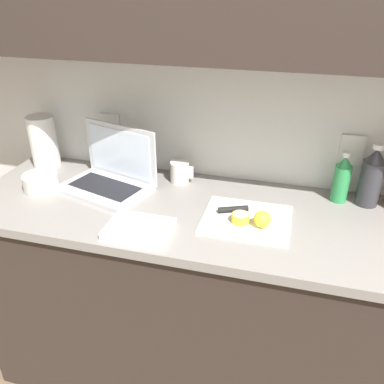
{
  "coord_description": "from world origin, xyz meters",
  "views": [
    {
      "loc": [
        -0.03,
        -1.26,
        1.68
      ],
      "look_at": [
        -0.37,
        -0.01,
        0.98
      ],
      "focal_mm": 38.0,
      "sensor_mm": 36.0,
      "label": 1
    }
  ],
  "objects_px": {
    "knife": "(242,209)",
    "laptop": "(111,174)",
    "bowl_white": "(41,182)",
    "lemon_half_cut": "(240,218)",
    "cutting_board": "(246,220)",
    "measuring_cup": "(180,172)",
    "bottle_oil_tall": "(371,178)",
    "lemon_whole_beside": "(262,219)",
    "paper_towel_roll": "(44,141)",
    "bottle_water_clear": "(342,179)"
  },
  "relations": [
    {
      "from": "bottle_oil_tall",
      "to": "measuring_cup",
      "type": "bearing_deg",
      "value": -179.53
    },
    {
      "from": "cutting_board",
      "to": "bottle_water_clear",
      "type": "height_order",
      "value": "bottle_water_clear"
    },
    {
      "from": "knife",
      "to": "lemon_half_cut",
      "type": "relative_size",
      "value": 4.08
    },
    {
      "from": "bowl_white",
      "to": "bottle_water_clear",
      "type": "bearing_deg",
      "value": 10.79
    },
    {
      "from": "knife",
      "to": "bowl_white",
      "type": "distance_m",
      "value": 0.82
    },
    {
      "from": "bottle_oil_tall",
      "to": "measuring_cup",
      "type": "distance_m",
      "value": 0.74
    },
    {
      "from": "cutting_board",
      "to": "lemon_half_cut",
      "type": "xyz_separation_m",
      "value": [
        -0.02,
        -0.03,
        0.02
      ]
    },
    {
      "from": "bottle_oil_tall",
      "to": "measuring_cup",
      "type": "xyz_separation_m",
      "value": [
        -0.74,
        -0.01,
        -0.07
      ]
    },
    {
      "from": "bottle_oil_tall",
      "to": "measuring_cup",
      "type": "height_order",
      "value": "bottle_oil_tall"
    },
    {
      "from": "knife",
      "to": "paper_towel_roll",
      "type": "relative_size",
      "value": 1.11
    },
    {
      "from": "bottle_oil_tall",
      "to": "paper_towel_roll",
      "type": "relative_size",
      "value": 1.05
    },
    {
      "from": "lemon_whole_beside",
      "to": "bottle_water_clear",
      "type": "relative_size",
      "value": 0.3
    },
    {
      "from": "measuring_cup",
      "to": "bottle_oil_tall",
      "type": "bearing_deg",
      "value": 0.47
    },
    {
      "from": "bottle_water_clear",
      "to": "paper_towel_roll",
      "type": "distance_m",
      "value": 1.27
    },
    {
      "from": "bottle_oil_tall",
      "to": "knife",
      "type": "bearing_deg",
      "value": -156.55
    },
    {
      "from": "lemon_half_cut",
      "to": "laptop",
      "type": "bearing_deg",
      "value": 165.52
    },
    {
      "from": "lemon_half_cut",
      "to": "bottle_water_clear",
      "type": "xyz_separation_m",
      "value": [
        0.34,
        0.27,
        0.07
      ]
    },
    {
      "from": "lemon_half_cut",
      "to": "paper_towel_roll",
      "type": "distance_m",
      "value": 0.97
    },
    {
      "from": "bottle_oil_tall",
      "to": "bowl_white",
      "type": "relative_size",
      "value": 1.74
    },
    {
      "from": "knife",
      "to": "bowl_white",
      "type": "xyz_separation_m",
      "value": [
        -0.81,
        -0.03,
        0.02
      ]
    },
    {
      "from": "lemon_whole_beside",
      "to": "measuring_cup",
      "type": "height_order",
      "value": "measuring_cup"
    },
    {
      "from": "knife",
      "to": "paper_towel_roll",
      "type": "xyz_separation_m",
      "value": [
        -0.93,
        0.19,
        0.1
      ]
    },
    {
      "from": "lemon_half_cut",
      "to": "bowl_white",
      "type": "distance_m",
      "value": 0.82
    },
    {
      "from": "cutting_board",
      "to": "paper_towel_roll",
      "type": "distance_m",
      "value": 0.99
    },
    {
      "from": "lemon_half_cut",
      "to": "bottle_water_clear",
      "type": "relative_size",
      "value": 0.31
    },
    {
      "from": "measuring_cup",
      "to": "bowl_white",
      "type": "distance_m",
      "value": 0.57
    },
    {
      "from": "bowl_white",
      "to": "knife",
      "type": "bearing_deg",
      "value": 1.92
    },
    {
      "from": "bottle_oil_tall",
      "to": "paper_towel_roll",
      "type": "height_order",
      "value": "bottle_oil_tall"
    },
    {
      "from": "measuring_cup",
      "to": "bowl_white",
      "type": "xyz_separation_m",
      "value": [
        -0.52,
        -0.21,
        -0.01
      ]
    },
    {
      "from": "lemon_half_cut",
      "to": "cutting_board",
      "type": "bearing_deg",
      "value": 56.51
    },
    {
      "from": "lemon_half_cut",
      "to": "measuring_cup",
      "type": "bearing_deg",
      "value": 138.87
    },
    {
      "from": "knife",
      "to": "lemon_whole_beside",
      "type": "height_order",
      "value": "lemon_whole_beside"
    },
    {
      "from": "laptop",
      "to": "knife",
      "type": "bearing_deg",
      "value": 9.27
    },
    {
      "from": "laptop",
      "to": "measuring_cup",
      "type": "bearing_deg",
      "value": 41.36
    },
    {
      "from": "bottle_water_clear",
      "to": "measuring_cup",
      "type": "distance_m",
      "value": 0.64
    },
    {
      "from": "bowl_white",
      "to": "paper_towel_roll",
      "type": "distance_m",
      "value": 0.26
    },
    {
      "from": "lemon_whole_beside",
      "to": "bottle_oil_tall",
      "type": "distance_m",
      "value": 0.46
    },
    {
      "from": "bowl_white",
      "to": "lemon_half_cut",
      "type": "bearing_deg",
      "value": -3.23
    },
    {
      "from": "knife",
      "to": "bottle_water_clear",
      "type": "distance_m",
      "value": 0.4
    },
    {
      "from": "knife",
      "to": "laptop",
      "type": "bearing_deg",
      "value": 149.53
    },
    {
      "from": "laptop",
      "to": "bottle_oil_tall",
      "type": "relative_size",
      "value": 1.65
    },
    {
      "from": "lemon_half_cut",
      "to": "bowl_white",
      "type": "height_order",
      "value": "bowl_white"
    },
    {
      "from": "lemon_half_cut",
      "to": "bottle_oil_tall",
      "type": "height_order",
      "value": "bottle_oil_tall"
    },
    {
      "from": "cutting_board",
      "to": "bottle_oil_tall",
      "type": "relative_size",
      "value": 1.27
    },
    {
      "from": "laptop",
      "to": "measuring_cup",
      "type": "xyz_separation_m",
      "value": [
        0.26,
        0.12,
        -0.01
      ]
    },
    {
      "from": "cutting_board",
      "to": "lemon_half_cut",
      "type": "bearing_deg",
      "value": -123.49
    },
    {
      "from": "bowl_white",
      "to": "cutting_board",
      "type": "bearing_deg",
      "value": -1.32
    },
    {
      "from": "cutting_board",
      "to": "measuring_cup",
      "type": "bearing_deg",
      "value": 143.55
    },
    {
      "from": "bottle_oil_tall",
      "to": "bowl_white",
      "type": "distance_m",
      "value": 1.28
    },
    {
      "from": "bottle_oil_tall",
      "to": "bottle_water_clear",
      "type": "xyz_separation_m",
      "value": [
        -0.1,
        0.0,
        -0.02
      ]
    }
  ]
}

